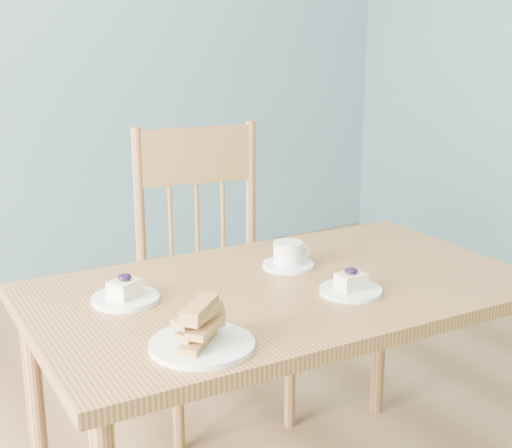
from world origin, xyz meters
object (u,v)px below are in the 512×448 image
Objects in this scene: dining_chair at (211,272)px; coffee_cup at (289,256)px; cheesecake_plate_near at (351,287)px; biscotti_plate at (202,333)px; cheesecake_plate_far at (125,294)px; dining_table at (283,310)px.

dining_chair is 0.56m from coffee_cup.
biscotti_plate is (-0.47, -0.08, 0.02)m from cheesecake_plate_near.
biscotti_plate is at bearing -83.67° from cheesecake_plate_far.
biscotti_plate is (0.04, -0.33, 0.02)m from cheesecake_plate_far.
biscotti_plate reaches higher than dining_table.
cheesecake_plate_far is 1.15× the size of coffee_cup.
cheesecake_plate_far reaches higher than cheesecake_plate_near.
dining_chair is at bearing 88.94° from cheesecake_plate_near.
biscotti_plate is (-0.49, -0.86, 0.21)m from dining_chair.
dining_chair reaches higher than cheesecake_plate_far.
cheesecake_plate_far is at bearing 153.67° from cheesecake_plate_near.
coffee_cup is 0.65× the size of biscotti_plate.
dining_table is 9.17× the size of coffee_cup.
dining_table is at bearing -112.86° from coffee_cup.
dining_table is 8.00× the size of cheesecake_plate_far.
biscotti_plate is (-0.36, -0.22, 0.10)m from dining_table.
biscotti_plate is at bearing -109.73° from dining_chair.
dining_chair reaches higher than coffee_cup.
coffee_cup is at bearing 36.58° from biscotti_plate.
biscotti_plate reaches higher than cheesecake_plate_far.
biscotti_plate is at bearing -145.88° from dining_table.
dining_table is 5.95× the size of biscotti_plate.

